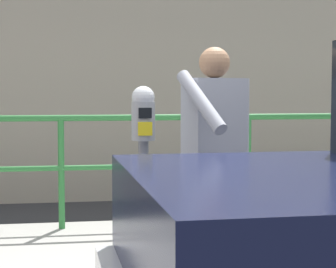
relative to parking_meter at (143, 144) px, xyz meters
The scene contains 5 objects.
sidewalk_curb 1.38m from the parking_meter, 66.42° to the left, with size 36.00×2.62×0.15m, color #9E9B93.
parking_meter is the anchor object (origin of this frame).
pedestrian_at_meter 0.54m from the parking_meter, 12.46° to the left, with size 0.58×0.71×1.63m.
background_railing 1.90m from the parking_meter, 78.97° to the left, with size 24.06×0.06×1.09m.
backdrop_wall 4.44m from the parking_meter, 85.29° to the left, with size 32.00×0.50×3.43m, color #ADA38E.
Camera 1 is at (-0.88, -3.69, 1.48)m, focal length 67.03 mm.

